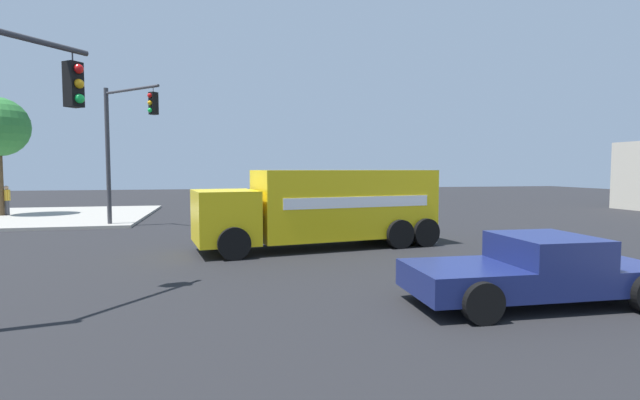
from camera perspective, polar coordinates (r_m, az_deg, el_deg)
ground_plane at (r=16.60m, az=-2.63°, el=-5.69°), size 100.00×100.00×0.00m
sidewalk_corner_near at (r=30.70m, az=-31.31°, el=-1.74°), size 12.08×12.08×0.14m
delivery_truck at (r=16.35m, az=0.62°, el=-0.79°), size 3.94×8.59×2.69m
traffic_light_secondary at (r=23.40m, az=-22.99°, el=7.30°), size 2.81×2.79×6.38m
pickup_navy at (r=10.57m, az=24.88°, el=-7.48°), size 2.36×5.25×1.38m
pedestrian_near_corner at (r=31.67m, az=-33.84°, el=0.17°), size 0.39×0.42×1.67m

